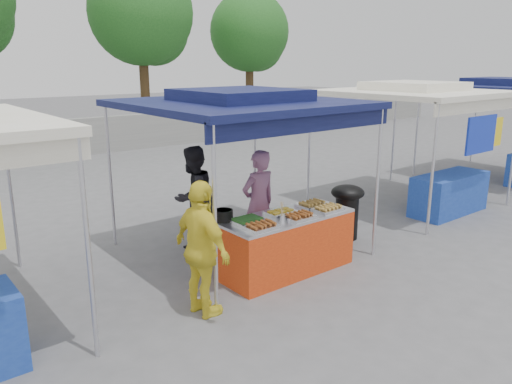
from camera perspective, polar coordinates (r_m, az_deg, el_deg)
ground_plane at (r=7.48m, az=2.91°, el=-8.72°), size 80.00×80.00×0.00m
back_wall at (r=16.92m, az=-22.77°, el=5.49°), size 40.00×0.25×1.20m
main_canopy at (r=7.64m, az=-1.76°, el=10.17°), size 3.20×3.20×2.57m
neighbor_stall_right at (r=10.81m, az=19.16°, el=6.60°), size 3.20×3.20×2.57m
tree_2 at (r=20.31m, az=-12.68°, el=18.89°), size 3.89×3.89×6.69m
tree_3 at (r=23.31m, az=-0.54°, el=17.46°), size 3.54×3.49×6.00m
vendor_table at (r=7.26m, az=3.48°, el=-5.88°), size 2.00×0.80×0.85m
food_tray_fl at (r=6.52m, az=0.62°, el=-3.97°), size 0.42×0.30×0.07m
food_tray_fm at (r=6.96m, az=5.00°, el=-2.82°), size 0.42×0.30×0.07m
food_tray_fr at (r=7.36m, az=8.22°, el=-1.93°), size 0.42×0.30×0.07m
food_tray_bl at (r=6.77m, az=-0.97°, el=-3.27°), size 0.42×0.30×0.07m
food_tray_bm at (r=7.14m, az=2.82°, el=-2.32°), size 0.42×0.30×0.07m
food_tray_br at (r=7.55m, az=6.35°, el=-1.45°), size 0.42×0.30×0.07m
cooking_pot at (r=6.86m, az=-3.76°, el=-2.68°), size 0.27×0.27×0.16m
skewer_cup at (r=6.82m, az=2.99°, el=-3.03°), size 0.07×0.07×0.09m
wok_burner at (r=8.67m, az=10.37°, el=-1.68°), size 0.57×0.57×0.95m
crate_left at (r=7.58m, az=-1.10°, el=-7.30°), size 0.44×0.31×0.26m
crate_right at (r=8.02m, az=2.59°, el=-5.96°), size 0.48×0.33×0.29m
crate_stacked at (r=7.93m, az=2.61°, el=-4.07°), size 0.45×0.32×0.27m
vendor_woman at (r=7.71m, az=0.30°, el=-1.35°), size 0.62×0.41×1.68m
helper_man at (r=8.17m, az=-7.19°, el=-0.57°), size 0.98×0.87×1.67m
customer_person at (r=5.93m, az=-6.17°, el=-6.54°), size 0.45×0.99×1.66m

